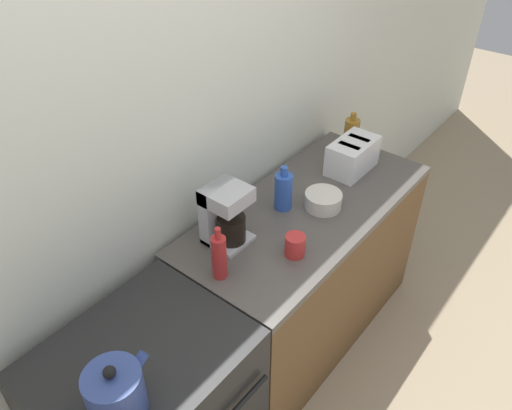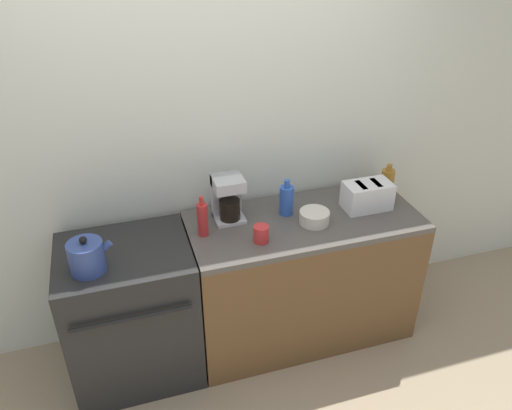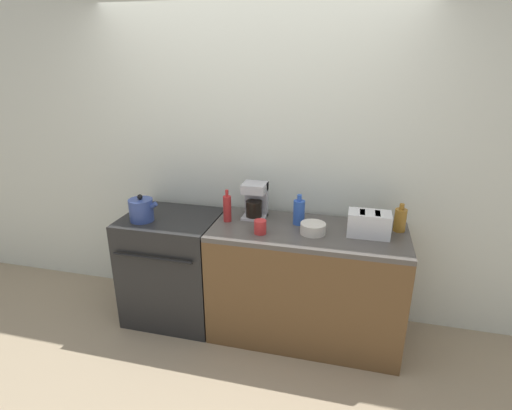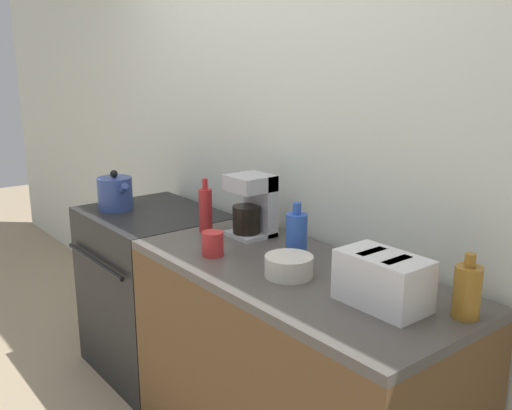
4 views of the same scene
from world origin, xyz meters
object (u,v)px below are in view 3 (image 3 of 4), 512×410
stove (174,266)px  bottle_blue (299,212)px  toaster (369,224)px  cup_red (260,227)px  coffee_maker (255,199)px  bottle_red (227,208)px  bottle_amber (400,220)px  kettle (141,210)px  bowl (313,228)px

stove → bottle_blue: bearing=6.2°
toaster → cup_red: size_ratio=2.94×
coffee_maker → bottle_red: (-0.19, -0.14, -0.04)m
toaster → bottle_amber: size_ratio=1.41×
bottle_blue → cup_red: bearing=-134.9°
toaster → bottle_red: bottle_red is taller
stove → toaster: bearing=1.0°
toaster → coffee_maker: coffee_maker is taller
bottle_amber → kettle: bearing=-171.7°
cup_red → bottle_amber: bearing=16.8°
bottle_blue → bowl: (0.13, -0.15, -0.06)m
coffee_maker → bottle_amber: bearing=-0.5°
bottle_amber → cup_red: size_ratio=2.08×
bottle_blue → kettle: bearing=-169.0°
kettle → cup_red: (0.95, -0.01, -0.04)m
kettle → toaster: 1.70m
bottle_amber → bottle_red: bottle_red is taller
stove → bottle_red: size_ratio=3.58×
toaster → bottle_amber: 0.26m
kettle → toaster: (1.70, 0.15, -0.00)m
stove → cup_red: 0.92m
bottle_red → cup_red: (0.30, -0.17, -0.06)m
stove → cup_red: cup_red is taller
bottle_red → bowl: size_ratio=1.39×
stove → bowl: bearing=-2.0°
coffee_maker → kettle: bearing=-160.8°
bowl → bottle_blue: bearing=129.8°
bottle_amber → stove: bearing=-174.7°
stove → coffee_maker: bearing=14.5°
kettle → bottle_red: (0.64, 0.15, 0.02)m
bottle_blue → cup_red: size_ratio=2.32×
cup_red → bottle_red: bearing=151.2°
stove → coffee_maker: (0.66, 0.17, 0.59)m
bottle_blue → bottle_red: size_ratio=0.92×
kettle → cup_red: size_ratio=2.31×
coffee_maker → cup_red: 0.34m
kettle → bowl: bearing=3.5°
stove → bottle_blue: bottle_blue is taller
coffee_maker → bowl: size_ratio=1.56×
stove → bottle_red: (0.47, 0.03, 0.55)m
coffee_maker → bottle_blue: 0.36m
bottle_blue → bowl: bottle_blue is taller
bottle_blue → cup_red: (-0.24, -0.24, -0.05)m
stove → bottle_blue: size_ratio=3.87×
stove → toaster: toaster is taller
stove → bottle_amber: size_ratio=4.33×
stove → kettle: bearing=-145.4°
stove → toaster: (1.52, 0.03, 0.53)m
toaster → cup_red: (-0.75, -0.16, -0.04)m
kettle → cup_red: kettle is taller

